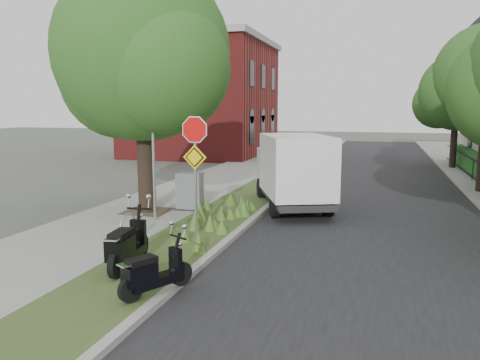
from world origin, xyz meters
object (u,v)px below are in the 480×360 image
at_px(sign_assembly, 195,151).
at_px(box_truck, 293,168).
at_px(utility_cabinet, 190,192).
at_px(scooter_far, 149,277).
at_px(scooter_near, 125,250).

bearing_deg(sign_assembly, box_truck, 69.30).
bearing_deg(utility_cabinet, scooter_far, -72.86).
height_order(scooter_near, box_truck, box_truck).
distance_m(sign_assembly, utility_cabinet, 3.62).
xyz_separation_m(scooter_near, box_truck, (2.07, 7.43, 0.86)).
xyz_separation_m(sign_assembly, utility_cabinet, (-1.40, 2.92, -1.63)).
bearing_deg(scooter_far, scooter_near, 135.88).
bearing_deg(scooter_near, sign_assembly, 82.89).
bearing_deg(scooter_near, utility_cabinet, 100.09).
bearing_deg(scooter_near, scooter_far, -44.12).
bearing_deg(scooter_far, box_truck, 83.35).
bearing_deg(box_truck, scooter_near, -105.58).
bearing_deg(utility_cabinet, sign_assembly, -64.36).
xyz_separation_m(scooter_near, utility_cabinet, (-1.04, 5.83, 0.16)).
relative_size(scooter_far, utility_cabinet, 1.16).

